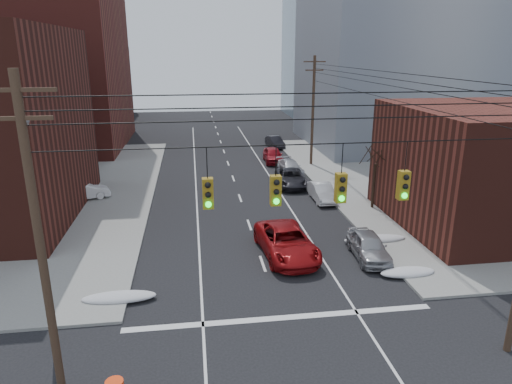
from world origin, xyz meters
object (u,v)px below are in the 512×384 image
object	(u,v)px
parked_car_b	(322,192)
parked_car_f	(275,142)
parked_car_e	(273,155)
lot_car_a	(84,191)
parked_car_c	(291,178)
lot_car_b	(41,194)
parked_car_a	(369,246)
red_pickup	(286,242)
parked_car_d	(290,167)
lot_car_d	(13,176)

from	to	relation	value
parked_car_b	parked_car_f	xyz separation A→B (m)	(0.00, 20.95, -0.01)
parked_car_b	parked_car_e	size ratio (longest dim) A/B	0.90
parked_car_f	lot_car_a	xyz separation A→B (m)	(-18.70, -18.49, 0.11)
lot_car_a	parked_car_b	bearing A→B (deg)	-116.90
parked_car_c	lot_car_b	distance (m)	20.35
parked_car_b	lot_car_b	distance (m)	21.93
parked_car_c	parked_car_e	size ratio (longest dim) A/B	1.13
parked_car_a	parked_car_b	xyz separation A→B (m)	(0.26, 10.62, -0.05)
parked_car_c	lot_car_b	bearing A→B (deg)	-169.38
parked_car_f	lot_car_b	xyz separation A→B (m)	(-21.83, -18.83, 0.17)
parked_car_a	parked_car_f	distance (m)	31.57
parked_car_f	parked_car_e	bearing A→B (deg)	-109.17
parked_car_a	parked_car_e	distance (m)	23.95
parked_car_b	red_pickup	bearing A→B (deg)	-116.87
parked_car_a	parked_car_e	bearing A→B (deg)	96.66
parked_car_a	lot_car_a	bearing A→B (deg)	148.12
parked_car_a	parked_car_d	xyz separation A→B (m)	(-0.50, 19.11, -0.10)
parked_car_a	lot_car_d	bearing A→B (deg)	147.34
parked_car_f	lot_car_b	distance (m)	28.83
parked_car_d	parked_car_f	bearing A→B (deg)	80.49
parked_car_b	lot_car_b	world-z (taller)	lot_car_b
parked_car_e	lot_car_b	xyz separation A→B (m)	(-20.23, -11.17, 0.06)
parked_car_a	parked_car_d	world-z (taller)	parked_car_a
parked_car_c	lot_car_b	world-z (taller)	lot_car_b
parked_car_f	lot_car_b	bearing A→B (deg)	-146.60
parked_car_d	parked_car_c	bearing A→B (deg)	-107.41
red_pickup	parked_car_b	world-z (taller)	red_pickup
parked_car_f	lot_car_b	world-z (taller)	lot_car_b
parked_car_f	parked_car_d	bearing A→B (deg)	-100.88
lot_car_b	parked_car_f	bearing A→B (deg)	-61.15
parked_car_c	parked_car_f	bearing A→B (deg)	88.87
lot_car_a	parked_car_c	bearing A→B (deg)	-103.15
parked_car_b	lot_car_a	xyz separation A→B (m)	(-18.70, 2.46, 0.10)
parked_car_c	lot_car_b	size ratio (longest dim) A/B	1.04
parked_car_c	lot_car_d	size ratio (longest dim) A/B	1.43
parked_car_a	parked_car_c	distance (m)	15.02
parked_car_e	parked_car_c	bearing A→B (deg)	-87.85
parked_car_b	parked_car_c	world-z (taller)	parked_car_c
lot_car_b	lot_car_a	bearing A→B (deg)	-95.81
parked_car_a	lot_car_a	size ratio (longest dim) A/B	1.11
red_pickup	parked_car_c	distance (m)	14.35
parked_car_a	parked_car_c	size ratio (longest dim) A/B	0.83
red_pickup	lot_car_b	xyz separation A→B (m)	(-16.96, 11.76, 0.00)
lot_car_d	lot_car_b	bearing A→B (deg)	-140.31
parked_car_b	parked_car_c	size ratio (longest dim) A/B	0.80
parked_car_b	parked_car_d	world-z (taller)	parked_car_b
parked_car_c	parked_car_f	world-z (taller)	parked_car_c
parked_car_c	parked_car_d	size ratio (longest dim) A/B	1.18
parked_car_f	red_pickup	bearing A→B (deg)	-106.41
parked_car_a	red_pickup	bearing A→B (deg)	171.37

